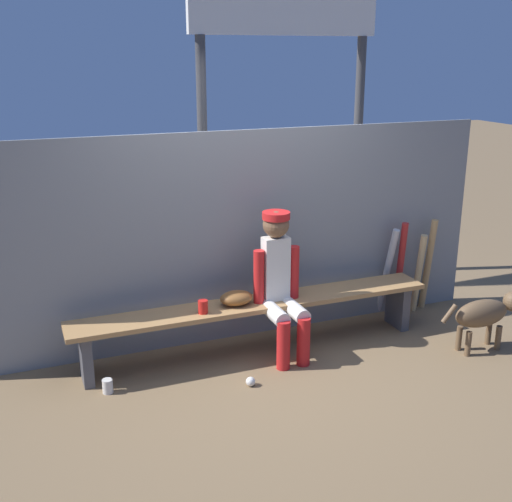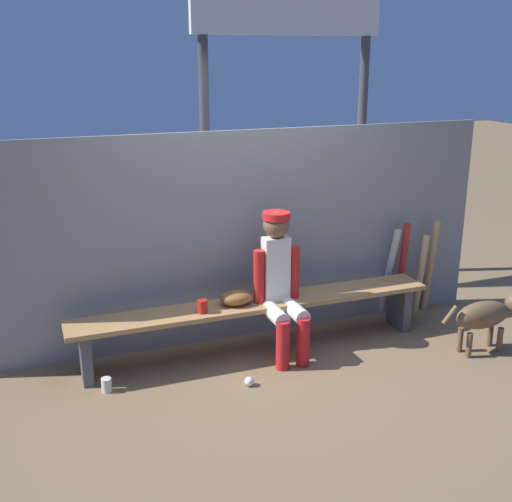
{
  "view_description": "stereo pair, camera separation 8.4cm",
  "coord_description": "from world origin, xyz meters",
  "views": [
    {
      "loc": [
        -1.84,
        -4.63,
        2.47
      ],
      "look_at": [
        0.0,
        0.0,
        0.9
      ],
      "focal_mm": 44.58,
      "sensor_mm": 36.0,
      "label": 1
    },
    {
      "loc": [
        -1.76,
        -4.66,
        2.47
      ],
      "look_at": [
        0.0,
        0.0,
        0.9
      ],
      "focal_mm": 44.58,
      "sensor_mm": 36.0,
      "label": 2
    }
  ],
  "objects": [
    {
      "name": "ground_plane",
      "position": [
        0.0,
        0.0,
        0.0
      ],
      "size": [
        30.0,
        30.0,
        0.0
      ],
      "primitive_type": "plane",
      "color": "brown"
    },
    {
      "name": "chainlink_fence",
      "position": [
        0.0,
        0.36,
        0.93
      ],
      "size": [
        4.7,
        0.03,
        1.85
      ],
      "primitive_type": "cube",
      "color": "gray",
      "rests_on": "ground_plane"
    },
    {
      "name": "dugout_bench",
      "position": [
        0.0,
        0.0,
        0.37
      ],
      "size": [
        3.15,
        0.36,
        0.45
      ],
      "color": "#AD7F4C",
      "rests_on": "ground_plane"
    },
    {
      "name": "player_seated",
      "position": [
        0.18,
        -0.11,
        0.66
      ],
      "size": [
        0.41,
        0.55,
        1.22
      ],
      "color": "silver",
      "rests_on": "ground_plane"
    },
    {
      "name": "baseball_glove",
      "position": [
        -0.18,
        0.0,
        0.51
      ],
      "size": [
        0.28,
        0.2,
        0.12
      ],
      "primitive_type": "ellipsoid",
      "color": "brown",
      "rests_on": "dugout_bench"
    },
    {
      "name": "bat_aluminum_silver",
      "position": [
        1.47,
        0.27,
        0.45
      ],
      "size": [
        0.09,
        0.27,
        0.89
      ],
      "primitive_type": "cylinder",
      "rotation": [
        0.22,
        0.0,
        0.11
      ],
      "color": "#B7B7BC",
      "rests_on": "ground_plane"
    },
    {
      "name": "bat_aluminum_red",
      "position": [
        1.59,
        0.25,
        0.47
      ],
      "size": [
        0.07,
        0.14,
        0.94
      ],
      "primitive_type": "cylinder",
      "rotation": [
        0.08,
        0.0,
        -0.03
      ],
      "color": "#B22323",
      "rests_on": "ground_plane"
    },
    {
      "name": "bat_wood_natural",
      "position": [
        1.78,
        0.2,
        0.41
      ],
      "size": [
        0.08,
        0.18,
        0.82
      ],
      "primitive_type": "cylinder",
      "rotation": [
        0.13,
        0.0,
        -0.09
      ],
      "color": "tan",
      "rests_on": "ground_plane"
    },
    {
      "name": "bat_wood_tan",
      "position": [
        1.93,
        0.26,
        0.47
      ],
      "size": [
        0.08,
        0.16,
        0.93
      ],
      "primitive_type": "cylinder",
      "rotation": [
        0.1,
        0.0,
        0.14
      ],
      "color": "tan",
      "rests_on": "ground_plane"
    },
    {
      "name": "baseball",
      "position": [
        -0.26,
        -0.55,
        0.04
      ],
      "size": [
        0.07,
        0.07,
        0.07
      ],
      "primitive_type": "sphere",
      "color": "white",
      "rests_on": "ground_plane"
    },
    {
      "name": "cup_on_ground",
      "position": [
        -1.31,
        -0.25,
        0.06
      ],
      "size": [
        0.08,
        0.08,
        0.11
      ],
      "primitive_type": "cylinder",
      "color": "silver",
      "rests_on": "ground_plane"
    },
    {
      "name": "cup_on_bench",
      "position": [
        -0.49,
        -0.07,
        0.51
      ],
      "size": [
        0.08,
        0.08,
        0.11
      ],
      "primitive_type": "cylinder",
      "color": "red",
      "rests_on": "dugout_bench"
    },
    {
      "name": "scoreboard",
      "position": [
        0.98,
        1.49,
        2.54
      ],
      "size": [
        2.29,
        0.27,
        3.6
      ],
      "color": "#3F3F42",
      "rests_on": "ground_plane"
    },
    {
      "name": "dog",
      "position": [
        1.85,
        -0.69,
        0.34
      ],
      "size": [
        0.84,
        0.2,
        0.49
      ],
      "color": "brown",
      "rests_on": "ground_plane"
    }
  ]
}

